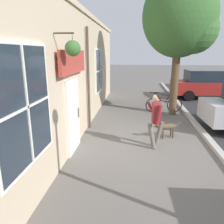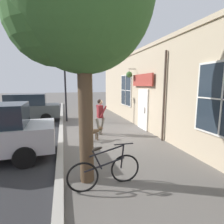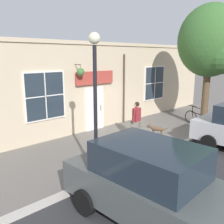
# 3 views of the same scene
# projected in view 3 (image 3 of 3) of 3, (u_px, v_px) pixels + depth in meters

# --- Properties ---
(ground_plane) EXTENTS (90.00, 90.00, 0.00)m
(ground_plane) POSITION_uv_depth(u_px,v_px,m) (135.00, 137.00, 11.23)
(ground_plane) COLOR #66605B
(storefront_facade) EXTENTS (0.95, 18.00, 4.22)m
(storefront_facade) POSITION_uv_depth(u_px,v_px,m) (101.00, 85.00, 12.43)
(storefront_facade) COLOR #C6B293
(storefront_facade) RESTS_ON ground_plane
(pedestrian_walking) EXTENTS (0.54, 0.55, 1.66)m
(pedestrian_walking) POSITION_uv_depth(u_px,v_px,m) (136.00, 117.00, 10.73)
(pedestrian_walking) COLOR #6B665B
(pedestrian_walking) RESTS_ON ground_plane
(dog_on_leash) EXTENTS (0.97, 0.47, 0.58)m
(dog_on_leash) POSITION_uv_depth(u_px,v_px,m) (156.00, 129.00, 11.13)
(dog_on_leash) COLOR brown
(dog_on_leash) RESTS_ON ground_plane
(street_tree_by_curb) EXTENTS (3.14, 2.78, 5.96)m
(street_tree_by_curb) POSITION_uv_depth(u_px,v_px,m) (212.00, 44.00, 11.71)
(street_tree_by_curb) COLOR brown
(street_tree_by_curb) RESTS_ON ground_plane
(leaning_bicycle) EXTENTS (1.74, 0.21, 1.00)m
(leaning_bicycle) POSITION_uv_depth(u_px,v_px,m) (200.00, 118.00, 13.15)
(leaning_bicycle) COLOR black
(leaning_bicycle) RESTS_ON ground_plane
(parked_car_nearest_curb) EXTENTS (4.37, 2.08, 1.75)m
(parked_car_nearest_curb) POSITION_uv_depth(u_px,v_px,m) (154.00, 185.00, 5.29)
(parked_car_nearest_curb) COLOR #474C4C
(parked_car_nearest_curb) RESTS_ON ground_plane
(street_lamp) EXTENTS (0.32, 0.32, 4.19)m
(street_lamp) POSITION_uv_depth(u_px,v_px,m) (95.00, 84.00, 6.98)
(street_lamp) COLOR black
(street_lamp) RESTS_ON ground_plane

